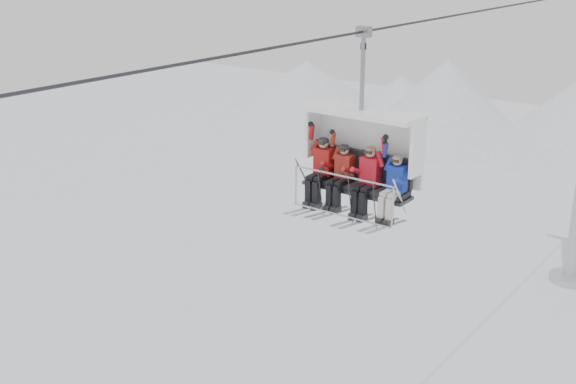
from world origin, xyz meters
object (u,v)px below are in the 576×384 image
Objects in this scene: skier_center_left at (342,174)px; skier_center_right at (368,178)px; chairlift_carrier at (363,149)px; skier_far_left at (321,168)px; skier_far_right at (394,185)px.

skier_center_right is at bearing 0.78° from skier_center_left.
chairlift_carrier is 2.36× the size of skier_center_right.
chairlift_carrier is at bearing 43.32° from skier_center_left.
chairlift_carrier is 1.08m from skier_far_left.
skier_far_left is 1.88m from skier_far_right.
chairlift_carrier is 2.36× the size of skier_far_left.
skier_center_right is (1.22, 0.00, 0.00)m from skier_far_left.
skier_far_left is 1.00× the size of skier_center_right.
skier_far_right is at bearing -18.29° from chairlift_carrier.
skier_center_right is (0.33, -0.31, -0.52)m from chairlift_carrier.
skier_far_left is at bearing 179.65° from skier_far_right.
skier_center_left is 1.00× the size of skier_far_right.
skier_center_right is 1.00× the size of skier_far_right.
skier_far_left is 1.00× the size of skier_center_left.
skier_center_right is at bearing 0.00° from skier_far_left.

